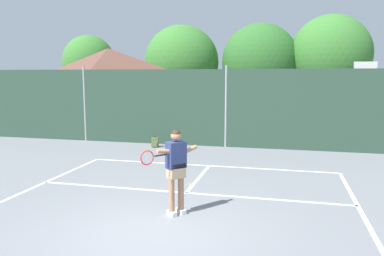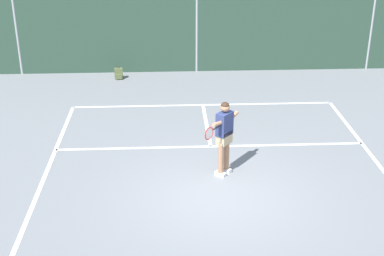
# 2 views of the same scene
# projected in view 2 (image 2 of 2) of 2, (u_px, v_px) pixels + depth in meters

# --- Properties ---
(ground_plane) EXTENTS (120.00, 120.00, 0.00)m
(ground_plane) POSITION_uv_depth(u_px,v_px,m) (220.00, 195.00, 12.09)
(ground_plane) COLOR slate
(court_markings) EXTENTS (8.30, 11.10, 0.01)m
(court_markings) POSITION_uv_depth(u_px,v_px,m) (217.00, 180.00, 12.68)
(court_markings) COLOR white
(court_markings) RESTS_ON ground
(chainlink_fence) EXTENTS (26.09, 0.09, 3.39)m
(chainlink_fence) POSITION_uv_depth(u_px,v_px,m) (197.00, 28.00, 19.64)
(chainlink_fence) COLOR #284233
(chainlink_fence) RESTS_ON ground
(basketball_hoop) EXTENTS (0.90, 0.67, 3.55)m
(basketball_hoop) POSITION_uv_depth(u_px,v_px,m) (336.00, 0.00, 21.04)
(basketball_hoop) COLOR #284CB2
(basketball_hoop) RESTS_ON ground
(tennis_player) EXTENTS (0.90, 1.19, 1.85)m
(tennis_player) POSITION_uv_depth(u_px,v_px,m) (224.00, 132.00, 12.51)
(tennis_player) COLOR silver
(tennis_player) RESTS_ON ground
(tennis_ball) EXTENTS (0.07, 0.07, 0.07)m
(tennis_ball) POSITION_uv_depth(u_px,v_px,m) (208.00, 136.00, 14.90)
(tennis_ball) COLOR #CCE033
(tennis_ball) RESTS_ON ground
(backpack_olive) EXTENTS (0.31, 0.28, 0.46)m
(backpack_olive) POSITION_uv_depth(u_px,v_px,m) (119.00, 74.00, 19.37)
(backpack_olive) COLOR #566038
(backpack_olive) RESTS_ON ground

